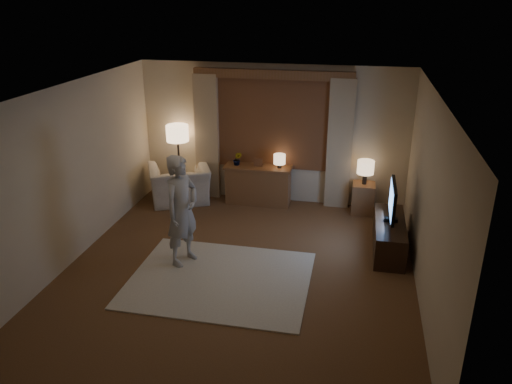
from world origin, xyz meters
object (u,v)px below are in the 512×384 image
(side_table, at_px, (363,198))
(tv_stand, at_px, (389,236))
(sideboard, at_px, (258,186))
(armchair, at_px, (180,184))
(person, at_px, (182,210))

(side_table, distance_m, tv_stand, 1.45)
(sideboard, distance_m, armchair, 1.51)
(side_table, bearing_deg, armchair, -176.71)
(armchair, height_order, person, person)
(sideboard, relative_size, armchair, 1.09)
(side_table, xyz_separation_m, tv_stand, (0.41, -1.39, -0.03))
(tv_stand, bearing_deg, sideboard, 148.71)
(person, bearing_deg, sideboard, 8.10)
(sideboard, height_order, person, person)
(sideboard, distance_m, tv_stand, 2.78)
(sideboard, height_order, tv_stand, sideboard)
(sideboard, relative_size, side_table, 2.14)
(side_table, distance_m, person, 3.57)
(sideboard, distance_m, person, 2.57)
(side_table, height_order, tv_stand, side_table)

